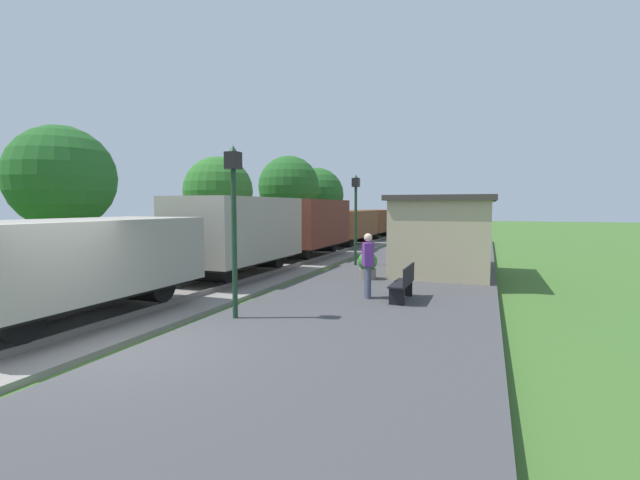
% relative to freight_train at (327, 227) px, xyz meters
% --- Properties ---
extents(ground_plane, '(160.00, 160.00, 0.00)m').
position_rel_freight_train_xyz_m(ground_plane, '(2.40, -17.32, -1.51)').
color(ground_plane, '#3D6628').
extents(platform_slab, '(6.00, 60.00, 0.25)m').
position_rel_freight_train_xyz_m(platform_slab, '(5.60, -17.32, -1.38)').
color(platform_slab, '#424244').
rests_on(platform_slab, ground).
extents(track_ballast, '(3.80, 60.00, 0.12)m').
position_rel_freight_train_xyz_m(track_ballast, '(-0.00, -17.32, -1.45)').
color(track_ballast, gray).
rests_on(track_ballast, ground).
extents(rail_near, '(0.07, 60.00, 0.14)m').
position_rel_freight_train_xyz_m(rail_near, '(0.72, -17.32, -1.32)').
color(rail_near, slate).
rests_on(rail_near, track_ballast).
extents(freight_train, '(2.50, 39.20, 2.72)m').
position_rel_freight_train_xyz_m(freight_train, '(0.00, 0.00, 0.00)').
color(freight_train, gray).
rests_on(freight_train, rail_near).
extents(station_hut, '(3.50, 5.80, 2.78)m').
position_rel_freight_train_xyz_m(station_hut, '(6.80, -5.96, 0.15)').
color(station_hut, tan).
rests_on(station_hut, platform_slab).
extents(bench_near_hut, '(0.42, 1.50, 0.91)m').
position_rel_freight_train_xyz_m(bench_near_hut, '(6.32, -11.73, -0.78)').
color(bench_near_hut, black).
rests_on(bench_near_hut, platform_slab).
extents(person_waiting, '(0.38, 0.45, 1.71)m').
position_rel_freight_train_xyz_m(person_waiting, '(5.37, -11.77, -0.32)').
color(person_waiting, '#474C66').
rests_on(person_waiting, platform_slab).
extents(potted_planter, '(0.64, 0.64, 0.92)m').
position_rel_freight_train_xyz_m(potted_planter, '(4.58, -8.77, -0.78)').
color(potted_planter, slate).
rests_on(potted_planter, platform_slab).
extents(lamp_post_near, '(0.28, 0.28, 3.70)m').
position_rel_freight_train_xyz_m(lamp_post_near, '(3.23, -14.83, 1.30)').
color(lamp_post_near, '#193823').
rests_on(lamp_post_near, platform_slab).
extents(lamp_post_far, '(0.28, 0.28, 3.70)m').
position_rel_freight_train_xyz_m(lamp_post_far, '(3.23, -5.54, 1.30)').
color(lamp_post_far, '#193823').
rests_on(lamp_post_far, platform_slab).
extents(tree_trackside_mid, '(3.79, 3.79, 5.59)m').
position_rel_freight_train_xyz_m(tree_trackside_mid, '(-6.30, -11.13, 2.18)').
color(tree_trackside_mid, '#4C3823').
rests_on(tree_trackside_mid, ground).
extents(tree_trackside_far, '(3.78, 3.78, 5.37)m').
position_rel_freight_train_xyz_m(tree_trackside_far, '(-5.58, -2.16, 1.97)').
color(tree_trackside_far, '#4C3823').
rests_on(tree_trackside_far, ground).
extents(tree_field_left, '(4.04, 4.04, 5.99)m').
position_rel_freight_train_xyz_m(tree_field_left, '(-4.16, 4.00, 2.46)').
color(tree_field_left, '#4C3823').
rests_on(tree_field_left, ground).
extents(tree_field_distant, '(4.18, 4.18, 5.63)m').
position_rel_freight_train_xyz_m(tree_field_distant, '(-4.23, 9.29, 2.03)').
color(tree_field_distant, '#4C3823').
rests_on(tree_field_distant, ground).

